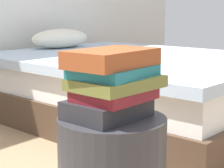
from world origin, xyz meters
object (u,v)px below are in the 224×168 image
at_px(book_charcoal, 107,109).
at_px(book_maroon, 114,95).
at_px(bed, 133,86).
at_px(book_teal, 113,71).
at_px(book_rust, 113,58).
at_px(book_olive, 117,83).

relative_size(book_charcoal, book_maroon, 1.06).
relative_size(bed, book_charcoal, 8.23).
height_order(book_teal, book_rust, book_rust).
xyz_separation_m(bed, book_olive, (-1.31, -0.89, 0.31)).
bearing_deg(book_maroon, book_olive, 5.20).
bearing_deg(book_maroon, bed, 34.78).
distance_m(book_maroon, book_teal, 0.08).
xyz_separation_m(book_maroon, book_teal, (0.01, 0.02, 0.07)).
bearing_deg(book_rust, book_charcoal, 130.65).
relative_size(book_maroon, book_rust, 0.80).
height_order(book_charcoal, book_rust, book_rust).
relative_size(book_charcoal, book_olive, 0.89).
bearing_deg(book_charcoal, book_maroon, -67.63).
distance_m(book_teal, book_rust, 0.05).
distance_m(book_charcoal, book_rust, 0.17).
bearing_deg(book_teal, book_charcoal, 158.46).
distance_m(bed, book_olive, 1.61).
bearing_deg(book_rust, bed, 33.01).
distance_m(bed, book_rust, 1.63).
height_order(book_maroon, book_rust, book_rust).
xyz_separation_m(book_charcoal, book_rust, (0.01, -0.01, 0.17)).
relative_size(bed, book_maroon, 8.75).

